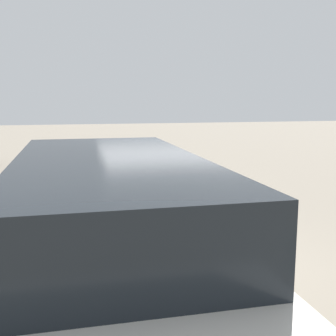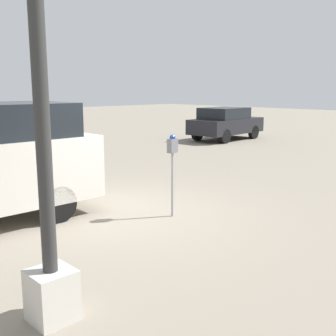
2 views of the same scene
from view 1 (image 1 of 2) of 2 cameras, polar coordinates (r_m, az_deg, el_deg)
ground_plane at (r=7.39m, az=1.24°, el=-12.08°), size 80.00×80.00×0.00m
parking_meter_near at (r=7.84m, az=4.96°, el=-2.11°), size 0.21×0.14×1.56m
parked_van at (r=4.32m, az=-7.68°, el=-11.67°), size 5.09×1.96×2.13m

